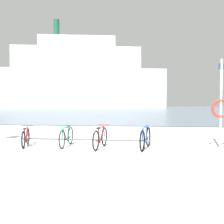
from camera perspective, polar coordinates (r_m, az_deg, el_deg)
ground at (r=61.19m, az=5.79°, el=0.48°), size 80.00×132.00×0.08m
bike_rack at (r=9.14m, az=-6.39°, el=-6.39°), size 4.83×0.11×0.31m
bicycle_0 at (r=9.83m, az=-19.21°, el=-5.52°), size 0.59×1.55×0.74m
bicycle_1 at (r=9.45m, az=-10.41°, el=-5.61°), size 0.46×1.72×0.79m
bicycle_2 at (r=8.92m, az=-2.69°, el=-5.97°), size 0.46×1.75×0.82m
bicycle_3 at (r=8.81m, az=7.69°, el=-5.99°), size 0.54×1.75×0.85m
rescue_post at (r=9.54m, az=23.75°, el=1.29°), size 0.67×0.10×3.15m
ferry_ship at (r=79.95m, az=-7.26°, el=7.53°), size 52.93×19.56×27.68m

